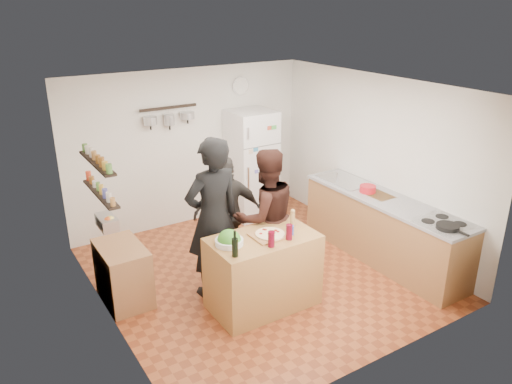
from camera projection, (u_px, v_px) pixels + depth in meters
room_shell at (244, 178)px, 6.60m from camera, size 4.20×4.20×4.20m
prep_island at (263, 272)px, 5.90m from camera, size 1.25×0.72×0.91m
pizza_board at (270, 235)px, 5.75m from camera, size 0.42×0.34×0.02m
pizza at (270, 234)px, 5.75m from camera, size 0.34×0.34×0.02m
salad_bowl at (229, 242)px, 5.55m from camera, size 0.32×0.32×0.06m
wine_bottle at (235, 247)px, 5.27m from camera, size 0.07×0.07×0.21m
wine_glass_near at (271, 239)px, 5.49m from camera, size 0.07×0.07×0.18m
wine_glass_far at (289, 232)px, 5.65m from camera, size 0.08×0.08×0.18m
pepper_mill at (292, 220)px, 5.96m from camera, size 0.06×0.06×0.18m
salt_canister at (291, 230)px, 5.77m from camera, size 0.07×0.07×0.12m
person_left at (213, 218)px, 5.99m from camera, size 0.76×0.53×2.02m
person_center at (265, 217)px, 6.31m from camera, size 0.93×0.75×1.79m
person_back at (228, 213)px, 6.69m from camera, size 0.99×0.65×1.57m
counter_run at (383, 229)px, 6.99m from camera, size 0.63×2.63×0.90m
stove_top at (444, 224)px, 6.08m from camera, size 0.60×0.62×0.02m
skillet at (448, 227)px, 5.91m from camera, size 0.27×0.27×0.05m
sink at (344, 181)px, 7.50m from camera, size 0.50×0.80×0.03m
cutting_board at (379, 196)px, 6.94m from camera, size 0.30×0.40×0.02m
red_bowl at (368, 189)px, 7.03m from camera, size 0.23×0.23×0.09m
fridge at (251, 165)px, 8.27m from camera, size 0.70×0.68×1.80m
wall_clock at (241, 86)px, 8.08m from camera, size 0.30×0.03×0.30m
spice_shelf_lower at (101, 193)px, 5.40m from camera, size 0.12×1.00×0.02m
spice_shelf_upper at (97, 163)px, 5.27m from camera, size 0.12×1.00×0.02m
produce_basket at (107, 222)px, 5.54m from camera, size 0.18×0.35×0.14m
side_table at (123, 274)px, 6.03m from camera, size 0.50×0.80×0.73m
pot_rack at (168, 108)px, 7.44m from camera, size 0.90×0.04×0.04m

